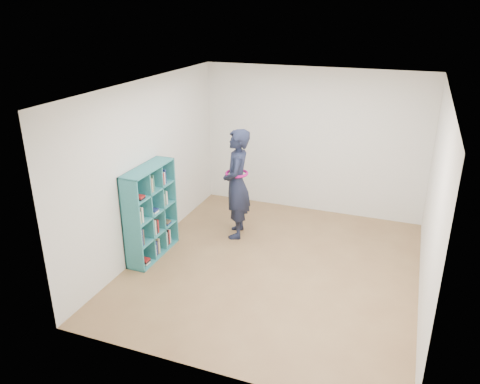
% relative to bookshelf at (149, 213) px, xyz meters
% --- Properties ---
extents(floor, '(4.50, 4.50, 0.00)m').
position_rel_bookshelf_xyz_m(floor, '(1.86, 0.29, -0.68)').
color(floor, brown).
rests_on(floor, ground).
extents(ceiling, '(4.50, 4.50, 0.00)m').
position_rel_bookshelf_xyz_m(ceiling, '(1.86, 0.29, 1.92)').
color(ceiling, white).
rests_on(ceiling, wall_back).
extents(wall_left, '(0.02, 4.50, 2.60)m').
position_rel_bookshelf_xyz_m(wall_left, '(-0.14, 0.29, 0.62)').
color(wall_left, silver).
rests_on(wall_left, floor).
extents(wall_right, '(0.02, 4.50, 2.60)m').
position_rel_bookshelf_xyz_m(wall_right, '(3.86, 0.29, 0.62)').
color(wall_right, silver).
rests_on(wall_right, floor).
extents(wall_back, '(4.00, 0.02, 2.60)m').
position_rel_bookshelf_xyz_m(wall_back, '(1.86, 2.54, 0.62)').
color(wall_back, silver).
rests_on(wall_back, floor).
extents(wall_front, '(4.00, 0.02, 2.60)m').
position_rel_bookshelf_xyz_m(wall_front, '(1.86, -1.96, 0.62)').
color(wall_front, silver).
rests_on(wall_front, floor).
extents(bookshelf, '(0.31, 1.06, 1.41)m').
position_rel_bookshelf_xyz_m(bookshelf, '(0.00, 0.00, 0.00)').
color(bookshelf, teal).
rests_on(bookshelf, floor).
extents(person, '(0.59, 0.75, 1.79)m').
position_rel_bookshelf_xyz_m(person, '(0.98, 1.07, 0.22)').
color(person, black).
rests_on(person, floor).
extents(smartphone, '(0.05, 0.10, 0.13)m').
position_rel_bookshelf_xyz_m(smartphone, '(0.81, 1.12, 0.33)').
color(smartphone, silver).
rests_on(smartphone, person).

